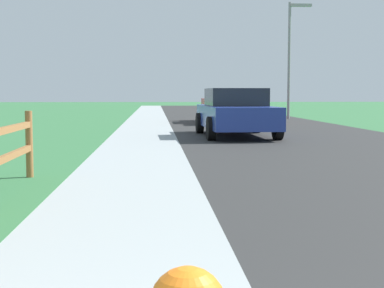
{
  "coord_description": "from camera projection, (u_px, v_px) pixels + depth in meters",
  "views": [
    {
      "loc": [
        -0.65,
        -0.24,
        1.31
      ],
      "look_at": [
        -0.08,
        8.43,
        0.54
      ],
      "focal_mm": 54.0,
      "sensor_mm": 36.0,
      "label": 1
    }
  ],
  "objects": [
    {
      "name": "street_lamp",
      "position": [
        292.0,
        49.0,
        29.09
      ],
      "size": [
        1.17,
        0.2,
        5.86
      ],
      "color": "gray",
      "rests_on": "ground"
    },
    {
      "name": "road_asphalt",
      "position": [
        242.0,
        121.0,
        27.46
      ],
      "size": [
        7.0,
        66.0,
        0.01
      ],
      "primitive_type": "cube",
      "color": "#2D2D2D",
      "rests_on": "ground"
    },
    {
      "name": "grass_verge",
      "position": [
        72.0,
        121.0,
        26.94
      ],
      "size": [
        5.0,
        66.0,
        0.0
      ],
      "primitive_type": "cube",
      "color": "#336D3E",
      "rests_on": "ground"
    },
    {
      "name": "curb_concrete",
      "position": [
        104.0,
        121.0,
        27.04
      ],
      "size": [
        6.0,
        66.0,
        0.01
      ],
      "primitive_type": "cube",
      "color": "#9EA6A7",
      "rests_on": "ground"
    },
    {
      "name": "parked_car_red",
      "position": [
        225.0,
        105.0,
        25.75
      ],
      "size": [
        2.0,
        4.88,
        1.52
      ],
      "color": "maroon",
      "rests_on": "ground"
    },
    {
      "name": "ground_plane",
      "position": [
        169.0,
        123.0,
        25.25
      ],
      "size": [
        120.0,
        120.0,
        0.0
      ],
      "primitive_type": "plane",
      "color": "#336D3E"
    },
    {
      "name": "parked_suv_blue",
      "position": [
        236.0,
        112.0,
        17.51
      ],
      "size": [
        2.21,
        4.79,
        1.46
      ],
      "color": "navy",
      "rests_on": "ground"
    }
  ]
}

